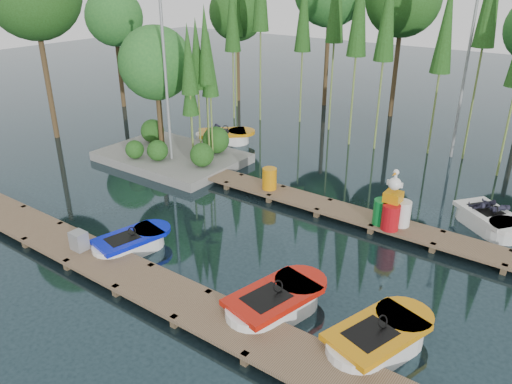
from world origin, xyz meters
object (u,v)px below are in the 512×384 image
Objects in this scene: boat_red at (275,304)px; utility_cabinet at (79,241)px; island at (167,89)px; boat_blue at (131,244)px; yellow_barrel at (269,179)px; drum_cluster at (392,210)px; boat_yellow_far at (223,137)px.

utility_cabinet is at bearing -155.90° from boat_red.
boat_blue is at bearing -53.87° from island.
island is 8.24× the size of yellow_barrel.
yellow_barrel is (1.11, 5.86, 0.46)m from boat_blue.
yellow_barrel is 4.88m from drum_cluster.
boat_red is 13.59m from boat_yellow_far.
utility_cabinet is at bearing -135.22° from drum_cluster.
island is at bearing 160.05° from boat_red.
drum_cluster is at bearing 55.71° from boat_blue.
boat_blue is 4.84× the size of utility_cabinet.
yellow_barrel is at bearing 138.80° from boat_red.
boat_red is at bearing 11.06° from utility_cabinet.
boat_yellow_far is at bearing 147.94° from boat_red.
utility_cabinet is 0.69× the size of yellow_barrel.
boat_yellow_far is 1.57× the size of drum_cluster.
boat_yellow_far is at bearing 79.77° from island.
boat_red is (5.28, 0.07, 0.04)m from boat_blue.
island reaches higher than yellow_barrel.
boat_red is at bearing 12.87° from boat_blue.
boat_red is 5.71m from drum_cluster.
boat_blue is 5.99m from yellow_barrel.
boat_yellow_far is 6.65m from yellow_barrel.
utility_cabinet is at bearing -116.60° from boat_blue.
boat_red is at bearing -97.17° from drum_cluster.
boat_yellow_far is (-4.31, 9.70, 0.06)m from boat_blue.
boat_yellow_far is at bearing 107.42° from utility_cabinet.
island reaches higher than boat_blue.
island is 6.51m from yellow_barrel.
drum_cluster is (0.71, 5.64, 0.58)m from boat_red.
boat_blue is (4.86, -6.65, -2.94)m from island.
yellow_barrel is at bearing 91.34° from boat_blue.
island is 9.11m from utility_cabinet.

